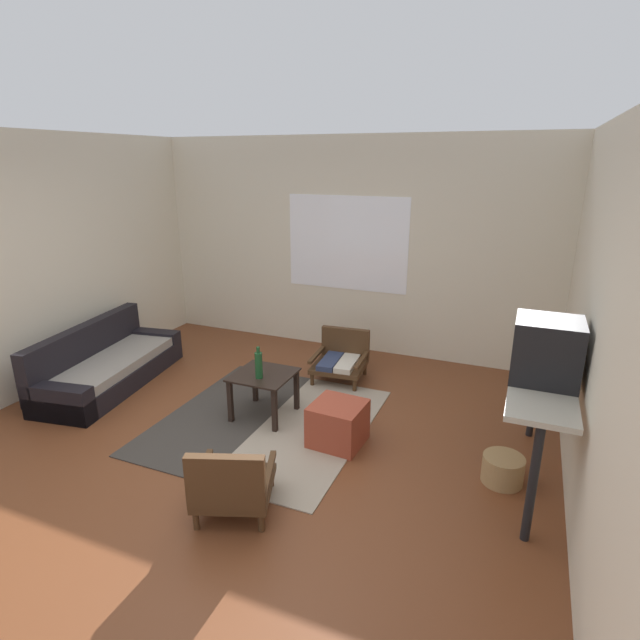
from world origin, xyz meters
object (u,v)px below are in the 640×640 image
at_px(crt_television, 546,350).
at_px(armchair_by_window, 341,357).
at_px(wicker_basket, 503,469).
at_px(ottoman_orange, 338,424).
at_px(couch, 107,366).
at_px(coffee_table, 264,383).
at_px(armchair_striped_foreground, 232,483).
at_px(glass_bottle, 259,365).
at_px(console_shelf, 540,387).
at_px(clay_vase, 544,341).

bearing_deg(crt_television, armchair_by_window, 146.50).
xyz_separation_m(crt_television, wicker_basket, (-0.18, -0.02, -1.02)).
bearing_deg(crt_television, ottoman_orange, 179.43).
bearing_deg(couch, coffee_table, 0.81).
height_order(armchair_striped_foreground, glass_bottle, glass_bottle).
bearing_deg(coffee_table, armchair_by_window, 72.00).
bearing_deg(armchair_by_window, console_shelf, -31.43).
xyz_separation_m(ottoman_orange, wicker_basket, (1.39, -0.03, -0.08)).
relative_size(couch, ottoman_orange, 4.39).
distance_m(couch, armchair_by_window, 2.62).
bearing_deg(armchair_by_window, glass_bottle, -106.28).
xyz_separation_m(armchair_by_window, wicker_basket, (1.85, -1.36, -0.14)).
bearing_deg(glass_bottle, armchair_by_window, 73.72).
distance_m(ottoman_orange, glass_bottle, 0.92).
xyz_separation_m(armchair_striped_foreground, ottoman_orange, (0.35, 1.17, -0.06)).
xyz_separation_m(console_shelf, glass_bottle, (-2.40, 0.00, -0.22)).
xyz_separation_m(clay_vase, glass_bottle, (-2.40, -0.44, -0.43)).
bearing_deg(armchair_by_window, couch, -153.46).
height_order(crt_television, wicker_basket, crt_television).
bearing_deg(couch, console_shelf, -0.96).
distance_m(armchair_striped_foreground, crt_television, 2.40).
height_order(ottoman_orange, console_shelf, console_shelf).
height_order(armchair_by_window, glass_bottle, glass_bottle).
bearing_deg(clay_vase, crt_television, -90.33).
bearing_deg(coffee_table, armchair_striped_foreground, -70.03).
distance_m(couch, ottoman_orange, 2.82).
relative_size(crt_television, glass_bottle, 1.45).
bearing_deg(ottoman_orange, coffee_table, 167.42).
bearing_deg(wicker_basket, console_shelf, 32.21).
bearing_deg(wicker_basket, ottoman_orange, 178.72).
relative_size(armchair_striped_foreground, glass_bottle, 2.29).
bearing_deg(couch, ottoman_orange, -3.24).
bearing_deg(armchair_striped_foreground, wicker_basket, 33.24).
height_order(couch, glass_bottle, glass_bottle).
bearing_deg(armchair_by_window, armchair_striped_foreground, -87.24).
xyz_separation_m(glass_bottle, wicker_basket, (2.22, -0.12, -0.47)).
relative_size(coffee_table, armchair_striped_foreground, 0.77).
xyz_separation_m(ottoman_orange, crt_television, (1.57, -0.02, 0.94)).
height_order(ottoman_orange, wicker_basket, ottoman_orange).
bearing_deg(glass_bottle, crt_television, -2.51).
bearing_deg(glass_bottle, couch, 177.99).
relative_size(crt_television, clay_vase, 1.46).
height_order(ottoman_orange, crt_television, crt_television).
bearing_deg(armchair_by_window, wicker_basket, -36.32).
height_order(glass_bottle, wicker_basket, glass_bottle).
xyz_separation_m(armchair_by_window, console_shelf, (2.04, -1.25, 0.55)).
bearing_deg(console_shelf, couch, 179.04).
height_order(ottoman_orange, clay_vase, clay_vase).
distance_m(armchair_by_window, crt_television, 2.59).
relative_size(coffee_table, glass_bottle, 1.78).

